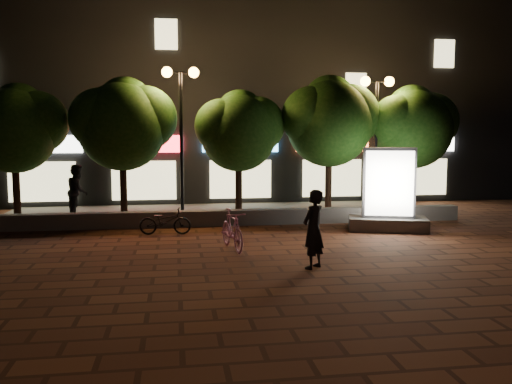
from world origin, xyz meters
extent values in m
plane|color=#592F1C|center=(0.00, 0.00, 0.00)|extent=(80.00, 80.00, 0.00)
cube|color=#615F5A|center=(0.00, 4.00, 0.25)|extent=(16.00, 0.45, 0.50)
cube|color=#615F5A|center=(0.00, 6.50, 0.04)|extent=(16.00, 5.00, 0.08)
cube|color=black|center=(0.00, 13.00, 5.00)|extent=(28.00, 8.00, 10.00)
cube|color=white|center=(-7.00, 8.94, 2.60)|extent=(3.20, 0.12, 0.70)
cube|color=beige|center=(-7.00, 8.94, 1.10)|extent=(2.60, 0.10, 1.60)
cube|color=red|center=(-3.00, 8.94, 2.60)|extent=(3.20, 0.12, 0.70)
cube|color=beige|center=(-3.00, 8.94, 1.10)|extent=(2.60, 0.10, 1.60)
cube|color=#499CCF|center=(1.00, 8.94, 2.60)|extent=(3.20, 0.12, 0.70)
cube|color=beige|center=(1.00, 8.94, 1.10)|extent=(2.60, 0.10, 1.60)
cube|color=#DD5923|center=(5.00, 8.94, 2.60)|extent=(3.20, 0.12, 0.70)
cube|color=beige|center=(5.00, 8.94, 1.10)|extent=(2.60, 0.10, 1.60)
cube|color=white|center=(9.00, 8.94, 2.60)|extent=(3.20, 0.12, 0.70)
cube|color=beige|center=(9.00, 8.94, 1.10)|extent=(2.60, 0.10, 1.60)
cube|color=beige|center=(-2.00, 8.94, 7.00)|extent=(0.90, 0.10, 1.20)
cube|color=beige|center=(6.00, 8.94, 5.00)|extent=(0.90, 0.10, 1.20)
cube|color=beige|center=(10.00, 8.94, 6.50)|extent=(0.90, 0.10, 1.20)
cylinder|color=black|center=(-7.00, 5.40, 1.21)|extent=(0.24, 0.24, 2.25)
sphere|color=#2C5619|center=(-7.00, 5.40, 3.10)|extent=(2.80, 2.80, 2.80)
sphere|color=#2C5619|center=(-6.30, 5.60, 3.40)|extent=(2.10, 2.10, 2.10)
sphere|color=#2C5619|center=(-6.90, 5.75, 3.80)|extent=(1.82, 1.82, 1.82)
cylinder|color=black|center=(-3.50, 5.40, 1.25)|extent=(0.24, 0.24, 2.34)
sphere|color=#2C5619|center=(-3.50, 5.40, 3.25)|extent=(3.00, 3.00, 3.00)
sphere|color=#2C5619|center=(-2.75, 5.60, 3.54)|extent=(2.25, 2.25, 2.25)
sphere|color=#2C5619|center=(-4.17, 5.25, 3.50)|extent=(2.10, 2.10, 2.10)
sphere|color=#2C5619|center=(-3.40, 5.75, 4.00)|extent=(1.95, 1.95, 1.95)
cylinder|color=black|center=(0.50, 5.40, 1.18)|extent=(0.24, 0.24, 2.21)
sphere|color=#2C5619|center=(0.50, 5.40, 3.03)|extent=(2.70, 2.70, 2.70)
sphere|color=#2C5619|center=(1.17, 5.60, 3.33)|extent=(2.03, 2.03, 2.02)
sphere|color=#2C5619|center=(-0.11, 5.25, 3.28)|extent=(1.89, 1.89, 1.89)
sphere|color=#2C5619|center=(0.60, 5.75, 3.70)|extent=(1.76, 1.76, 1.76)
cylinder|color=black|center=(3.80, 5.40, 1.30)|extent=(0.24, 0.24, 2.43)
sphere|color=#2C5619|center=(3.80, 5.40, 3.36)|extent=(3.10, 3.10, 3.10)
sphere|color=#2C5619|center=(4.58, 5.60, 3.66)|extent=(2.33, 2.33, 2.33)
sphere|color=#2C5619|center=(3.10, 5.25, 3.61)|extent=(2.17, 2.17, 2.17)
sphere|color=#2C5619|center=(3.90, 5.75, 4.14)|extent=(2.01, 2.02, 2.02)
cylinder|color=black|center=(7.00, 5.40, 1.23)|extent=(0.24, 0.24, 2.29)
sphere|color=#2C5619|center=(7.00, 5.40, 3.17)|extent=(2.90, 2.90, 2.90)
sphere|color=#2C5619|center=(7.72, 5.60, 3.47)|extent=(2.18, 2.17, 2.17)
sphere|color=#2C5619|center=(6.35, 5.25, 3.42)|extent=(2.03, 2.03, 2.03)
sphere|color=#2C5619|center=(7.10, 5.75, 3.90)|extent=(1.89, 1.88, 1.88)
cylinder|color=black|center=(-1.50, 5.20, 2.58)|extent=(0.12, 0.12, 5.00)
cylinder|color=black|center=(-1.50, 5.20, 5.08)|extent=(0.90, 0.08, 0.08)
sphere|color=gold|center=(-1.95, 5.20, 5.08)|extent=(0.36, 0.36, 0.36)
sphere|color=gold|center=(-1.05, 5.20, 5.08)|extent=(0.36, 0.36, 0.36)
cylinder|color=black|center=(5.50, 5.20, 2.48)|extent=(0.12, 0.12, 4.80)
cylinder|color=black|center=(5.50, 5.20, 4.88)|extent=(0.90, 0.08, 0.08)
sphere|color=gold|center=(5.05, 5.20, 4.88)|extent=(0.36, 0.36, 0.36)
sphere|color=gold|center=(5.95, 5.20, 4.88)|extent=(0.36, 0.36, 0.36)
cube|color=#615F5A|center=(4.84, 2.35, 0.20)|extent=(2.63, 1.85, 0.40)
cube|color=#4C4C51|center=(4.84, 2.35, 1.49)|extent=(1.68, 0.99, 2.19)
cube|color=white|center=(4.75, 2.08, 1.49)|extent=(1.39, 0.46, 1.99)
cube|color=white|center=(4.92, 2.63, 1.49)|extent=(1.39, 0.46, 1.99)
imported|color=pink|center=(-0.29, 0.22, 0.53)|extent=(0.81, 1.82, 1.05)
imported|color=black|center=(1.30, -1.97, 0.89)|extent=(0.76, 0.75, 1.77)
imported|color=black|center=(-2.05, 2.63, 0.40)|extent=(1.57, 0.66, 0.80)
imported|color=black|center=(-5.13, 5.97, 1.02)|extent=(0.72, 0.92, 1.87)
camera|label=1|loc=(-1.72, -13.31, 2.98)|focal=37.33mm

